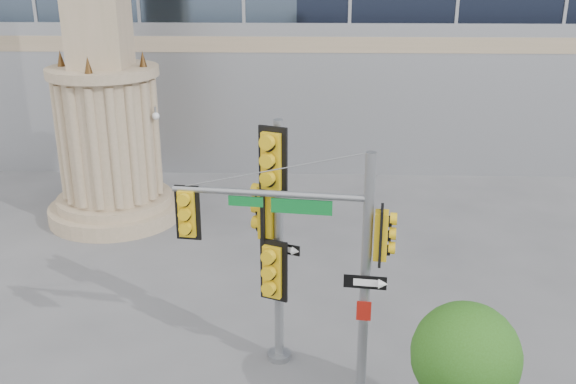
{
  "coord_description": "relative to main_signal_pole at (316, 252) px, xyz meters",
  "views": [
    {
      "loc": [
        0.5,
        -11.04,
        8.26
      ],
      "look_at": [
        0.07,
        2.0,
        3.52
      ],
      "focal_mm": 40.0,
      "sensor_mm": 36.0,
      "label": 1
    }
  ],
  "objects": [
    {
      "name": "secondary_signal_pole",
      "position": [
        -0.85,
        1.19,
        -0.03
      ],
      "size": [
        0.91,
        0.89,
        5.37
      ],
      "rotation": [
        0.0,
        0.0,
        -0.39
      ],
      "color": "slate",
      "rests_on": "ground"
    },
    {
      "name": "main_signal_pole",
      "position": [
        0.0,
        0.0,
        0.0
      ],
      "size": [
        3.97,
        0.84,
        5.14
      ],
      "rotation": [
        0.0,
        0.0,
        -0.12
      ],
      "color": "slate",
      "rests_on": "ground"
    },
    {
      "name": "street_tree",
      "position": [
        2.55,
        -1.48,
        -1.26
      ],
      "size": [
        1.88,
        1.84,
        2.93
      ],
      "color": "#998868",
      "rests_on": "ground"
    },
    {
      "name": "monument",
      "position": [
        -6.66,
        9.31,
        2.33
      ],
      "size": [
        4.4,
        4.4,
        16.6
      ],
      "color": "#998868",
      "rests_on": "ground"
    }
  ]
}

